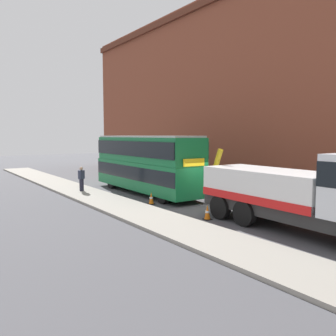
# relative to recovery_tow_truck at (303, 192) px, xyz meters

# --- Properties ---
(ground_plane) EXTENTS (120.00, 120.00, 0.00)m
(ground_plane) POSITION_rel_recovery_tow_truck_xyz_m (-5.97, 0.43, -1.76)
(ground_plane) COLOR #4C4C51
(near_kerb) EXTENTS (60.00, 2.80, 0.15)m
(near_kerb) POSITION_rel_recovery_tow_truck_xyz_m (-5.97, -3.77, -1.68)
(near_kerb) COLOR gray
(near_kerb) RESTS_ON ground_plane
(building_facade) EXTENTS (60.00, 1.50, 16.00)m
(building_facade) POSITION_rel_recovery_tow_truck_xyz_m (-5.97, 8.32, 6.31)
(building_facade) COLOR brown
(building_facade) RESTS_ON ground_plane
(recovery_tow_truck) EXTENTS (10.17, 2.84, 3.67)m
(recovery_tow_truck) POSITION_rel_recovery_tow_truck_xyz_m (0.00, 0.00, 0.00)
(recovery_tow_truck) COLOR #2D2D2D
(recovery_tow_truck) RESTS_ON ground_plane
(double_decker_bus) EXTENTS (11.09, 2.79, 4.06)m
(double_decker_bus) POSITION_rel_recovery_tow_truck_xyz_m (-12.46, 0.01, 0.47)
(double_decker_bus) COLOR #146B38
(double_decker_bus) RESTS_ON ground_plane
(pedestrian_onlooker) EXTENTS (0.39, 0.47, 1.71)m
(pedestrian_onlooker) POSITION_rel_recovery_tow_truck_xyz_m (-15.15, -3.66, -0.77)
(pedestrian_onlooker) COLOR #232333
(pedestrian_onlooker) RESTS_ON near_kerb
(traffic_cone_near_bus) EXTENTS (0.36, 0.36, 0.72)m
(traffic_cone_near_bus) POSITION_rel_recovery_tow_truck_xyz_m (-8.82, -1.82, -1.42)
(traffic_cone_near_bus) COLOR orange
(traffic_cone_near_bus) RESTS_ON ground_plane
(traffic_cone_midway) EXTENTS (0.36, 0.36, 0.72)m
(traffic_cone_midway) POSITION_rel_recovery_tow_truck_xyz_m (-4.06, -1.63, -1.42)
(traffic_cone_midway) COLOR orange
(traffic_cone_midway) RESTS_ON ground_plane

